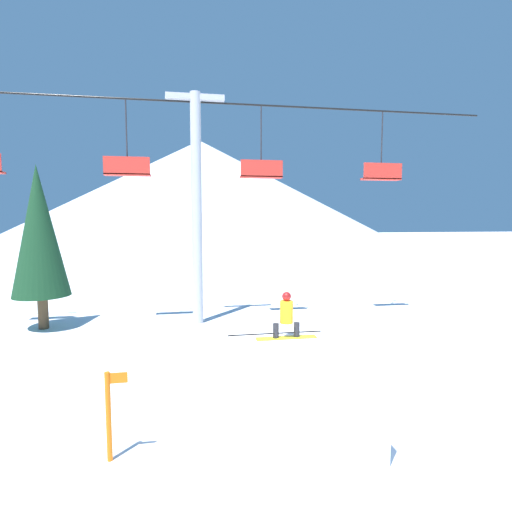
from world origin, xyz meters
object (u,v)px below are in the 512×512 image
snow_ramp (294,389)px  trail_marker (109,414)px  snowboarder (286,316)px  pine_tree_near (39,232)px

snow_ramp → trail_marker: 3.86m
snow_ramp → snowboarder: (0.18, 1.44, 1.29)m
pine_tree_near → trail_marker: pine_tree_near is taller
snowboarder → pine_tree_near: pine_tree_near is taller
snowboarder → trail_marker: 4.70m
trail_marker → snow_ramp: bearing=13.5°
pine_tree_near → trail_marker: 11.16m
snow_ramp → snowboarder: 1.94m
snow_ramp → snowboarder: size_ratio=2.52×
snowboarder → pine_tree_near: size_ratio=0.24×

